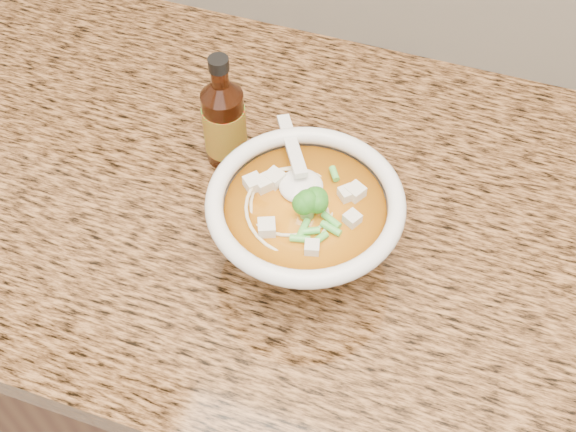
% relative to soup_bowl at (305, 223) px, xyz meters
% --- Properties ---
extents(cabinet, '(4.00, 0.65, 0.86)m').
position_rel_soup_bowl_xyz_m(cabinet, '(0.11, 0.08, -0.52)').
color(cabinet, '#341A0F').
rests_on(cabinet, ground).
extents(counter_slab, '(4.00, 0.68, 0.04)m').
position_rel_soup_bowl_xyz_m(counter_slab, '(0.11, 0.08, -0.07)').
color(counter_slab, '#936236').
rests_on(counter_slab, cabinet).
extents(soup_bowl, '(0.22, 0.24, 0.12)m').
position_rel_soup_bowl_xyz_m(soup_bowl, '(0.00, 0.00, 0.00)').
color(soup_bowl, white).
rests_on(soup_bowl, counter_slab).
extents(hot_sauce_bottle, '(0.07, 0.07, 0.16)m').
position_rel_soup_bowl_xyz_m(hot_sauce_bottle, '(-0.14, 0.11, 0.01)').
color(hot_sauce_bottle, '#3E1708').
rests_on(hot_sauce_bottle, counter_slab).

